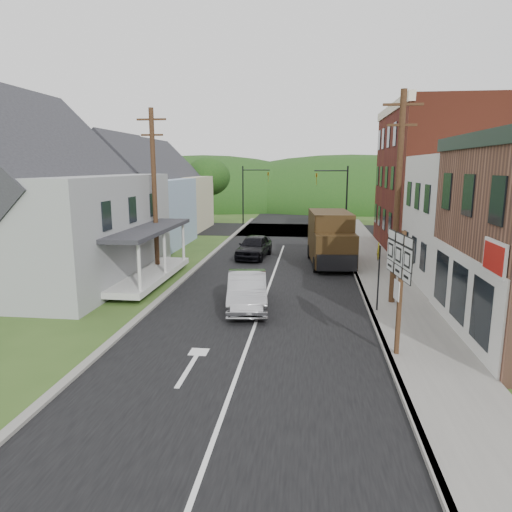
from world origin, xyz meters
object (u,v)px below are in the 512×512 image
(delivery_van, at_px, (331,239))
(warning_sign, at_px, (378,267))
(silver_sedan, at_px, (247,291))
(dark_sedan, at_px, (254,247))
(route_sign_cluster, at_px, (399,276))

(delivery_van, height_order, warning_sign, delivery_van)
(delivery_van, bearing_deg, silver_sedan, -117.60)
(dark_sedan, bearing_deg, route_sign_cluster, -60.76)
(warning_sign, bearing_deg, delivery_van, 112.90)
(dark_sedan, xyz_separation_m, route_sign_cluster, (6.41, -15.40, 1.93))
(delivery_van, distance_m, route_sign_cluster, 13.87)
(silver_sedan, bearing_deg, dark_sedan, 87.78)
(route_sign_cluster, bearing_deg, warning_sign, 81.98)
(route_sign_cluster, xyz_separation_m, warning_sign, (0.03, 4.46, -0.70))
(silver_sedan, height_order, delivery_van, delivery_van)
(silver_sedan, distance_m, warning_sign, 5.51)
(dark_sedan, distance_m, route_sign_cluster, 16.79)
(warning_sign, bearing_deg, route_sign_cluster, -76.84)
(dark_sedan, xyz_separation_m, warning_sign, (6.44, -10.93, 1.23))
(route_sign_cluster, height_order, warning_sign, route_sign_cluster)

